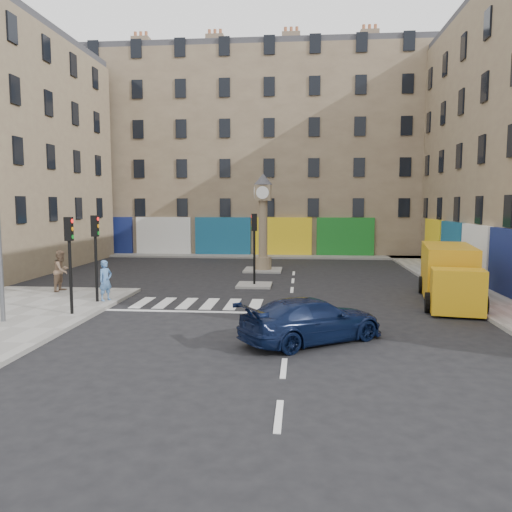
# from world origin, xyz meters

# --- Properties ---
(ground) EXTENTS (120.00, 120.00, 0.00)m
(ground) POSITION_xyz_m (0.00, 0.00, 0.00)
(ground) COLOR black
(ground) RESTS_ON ground
(sidewalk_right) EXTENTS (2.60, 30.00, 0.15)m
(sidewalk_right) POSITION_xyz_m (8.70, 10.00, 0.07)
(sidewalk_right) COLOR gray
(sidewalk_right) RESTS_ON ground
(sidewalk_far) EXTENTS (32.00, 2.40, 0.15)m
(sidewalk_far) POSITION_xyz_m (-4.00, 22.20, 0.07)
(sidewalk_far) COLOR gray
(sidewalk_far) RESTS_ON ground
(island_near) EXTENTS (1.80, 1.80, 0.12)m
(island_near) POSITION_xyz_m (-2.00, 8.00, 0.06)
(island_near) COLOR gray
(island_near) RESTS_ON ground
(island_far) EXTENTS (2.40, 2.40, 0.12)m
(island_far) POSITION_xyz_m (-2.00, 14.00, 0.06)
(island_far) COLOR gray
(island_far) RESTS_ON ground
(building_far) EXTENTS (32.00, 10.00, 17.00)m
(building_far) POSITION_xyz_m (-4.00, 28.00, 8.50)
(building_far) COLOR #8D7A5E
(building_far) RESTS_ON ground
(traffic_light_left_near) EXTENTS (0.28, 0.22, 3.70)m
(traffic_light_left_near) POSITION_xyz_m (-8.30, 0.20, 2.62)
(traffic_light_left_near) COLOR black
(traffic_light_left_near) RESTS_ON sidewalk_left
(traffic_light_left_far) EXTENTS (0.28, 0.22, 3.70)m
(traffic_light_left_far) POSITION_xyz_m (-8.30, 2.60, 2.62)
(traffic_light_left_far) COLOR black
(traffic_light_left_far) RESTS_ON sidewalk_left
(traffic_light_island) EXTENTS (0.28, 0.22, 3.70)m
(traffic_light_island) POSITION_xyz_m (-2.00, 8.00, 2.59)
(traffic_light_island) COLOR black
(traffic_light_island) RESTS_ON island_near
(clock_pillar) EXTENTS (1.20, 1.20, 6.10)m
(clock_pillar) POSITION_xyz_m (-2.00, 14.00, 3.55)
(clock_pillar) COLOR #887759
(clock_pillar) RESTS_ON island_far
(navy_sedan) EXTENTS (5.07, 4.36, 1.40)m
(navy_sedan) POSITION_xyz_m (0.79, -2.33, 0.70)
(navy_sedan) COLOR #0B1532
(navy_sedan) RESTS_ON ground
(yellow_van) EXTENTS (3.21, 7.01, 2.46)m
(yellow_van) POSITION_xyz_m (6.99, 4.67, 1.22)
(yellow_van) COLOR orange
(yellow_van) RESTS_ON ground
(pedestrian_blue) EXTENTS (0.69, 0.77, 1.76)m
(pedestrian_blue) POSITION_xyz_m (-8.00, 2.83, 1.03)
(pedestrian_blue) COLOR #4E7AB3
(pedestrian_blue) RESTS_ON sidewalk_left
(pedestrian_tan) EXTENTS (0.84, 1.03, 1.97)m
(pedestrian_tan) POSITION_xyz_m (-11.04, 4.97, 1.13)
(pedestrian_tan) COLOR #94755B
(pedestrian_tan) RESTS_ON sidewalk_left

